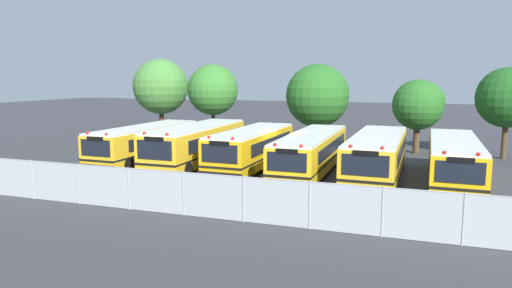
% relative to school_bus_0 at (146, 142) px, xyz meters
% --- Properties ---
extents(ground_plane, '(160.00, 160.00, 0.00)m').
position_rel_school_bus_0_xyz_m(ground_plane, '(9.38, -0.01, -1.34)').
color(ground_plane, '#38383D').
extents(school_bus_0, '(2.71, 10.04, 2.54)m').
position_rel_school_bus_0_xyz_m(school_bus_0, '(0.00, 0.00, 0.00)').
color(school_bus_0, yellow).
rests_on(school_bus_0, ground_plane).
extents(school_bus_1, '(2.64, 10.14, 2.73)m').
position_rel_school_bus_0_xyz_m(school_bus_1, '(3.85, -0.16, 0.09)').
color(school_bus_1, yellow).
rests_on(school_bus_1, ground_plane).
extents(school_bus_2, '(2.76, 9.47, 2.58)m').
position_rel_school_bus_0_xyz_m(school_bus_2, '(7.45, 0.09, 0.02)').
color(school_bus_2, yellow).
rests_on(school_bus_2, ground_plane).
extents(school_bus_3, '(2.46, 10.96, 2.50)m').
position_rel_school_bus_0_xyz_m(school_bus_3, '(11.19, -0.01, -0.02)').
color(school_bus_3, yellow).
rests_on(school_bus_3, ground_plane).
extents(school_bus_4, '(2.85, 10.56, 2.60)m').
position_rel_school_bus_0_xyz_m(school_bus_4, '(14.93, -0.20, 0.03)').
color(school_bus_4, yellow).
rests_on(school_bus_4, ground_plane).
extents(school_bus_5, '(2.69, 10.63, 2.53)m').
position_rel_school_bus_0_xyz_m(school_bus_5, '(18.84, -0.22, -0.01)').
color(school_bus_5, yellow).
rests_on(school_bus_5, ground_plane).
extents(tree_0, '(5.03, 5.03, 7.28)m').
position_rel_school_bus_0_xyz_m(tree_0, '(-5.44, 11.08, 3.36)').
color(tree_0, '#4C3823').
rests_on(tree_0, ground_plane).
extents(tree_1, '(4.33, 4.33, 6.72)m').
position_rel_school_bus_0_xyz_m(tree_1, '(0.32, 10.02, 3.25)').
color(tree_1, '#4C3823').
rests_on(tree_1, ground_plane).
extents(tree_2, '(5.19, 5.19, 6.70)m').
position_rel_school_bus_0_xyz_m(tree_2, '(9.35, 11.23, 2.77)').
color(tree_2, '#4C3823').
rests_on(tree_2, ground_plane).
extents(tree_3, '(3.71, 3.71, 5.47)m').
position_rel_school_bus_0_xyz_m(tree_3, '(17.11, 9.75, 2.34)').
color(tree_3, '#4C3823').
rests_on(tree_3, ground_plane).
extents(tree_4, '(4.14, 4.14, 6.31)m').
position_rel_school_bus_0_xyz_m(tree_4, '(22.75, 9.26, 2.87)').
color(tree_4, '#4C3823').
rests_on(tree_4, ground_plane).
extents(chainlink_fence, '(23.57, 0.07, 1.83)m').
position_rel_school_bus_0_xyz_m(chainlink_fence, '(9.34, -9.80, -0.39)').
color(chainlink_fence, '#9EA0A3').
rests_on(chainlink_fence, ground_plane).
extents(traffic_cone, '(0.53, 0.53, 0.70)m').
position_rel_school_bus_0_xyz_m(traffic_cone, '(4.63, -8.54, -0.99)').
color(traffic_cone, '#EA5914').
rests_on(traffic_cone, ground_plane).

